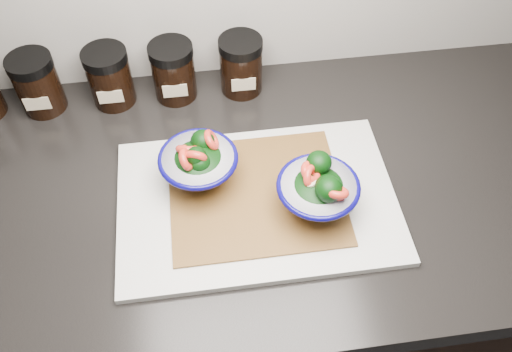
{
  "coord_description": "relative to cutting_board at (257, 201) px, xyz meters",
  "views": [
    {
      "loc": [
        0.07,
        0.9,
        1.62
      ],
      "look_at": [
        0.14,
        1.42,
        0.96
      ],
      "focal_mm": 38.0,
      "sensor_mm": 36.0,
      "label": 1
    }
  ],
  "objects": [
    {
      "name": "countertop",
      "position": [
        -0.14,
        0.04,
        -0.03
      ],
      "size": [
        3.5,
        0.6,
        0.04
      ],
      "primitive_type": "cube",
      "color": "black",
      "rests_on": "cabinet"
    },
    {
      "name": "cutting_board",
      "position": [
        0.0,
        0.0,
        0.0
      ],
      "size": [
        0.45,
        0.3,
        0.01
      ],
      "primitive_type": "cube",
      "color": "silver",
      "rests_on": "countertop"
    },
    {
      "name": "cabinet",
      "position": [
        -0.14,
        0.04,
        -0.48
      ],
      "size": [
        3.43,
        0.58,
        0.86
      ],
      "primitive_type": "cube",
      "color": "black",
      "rests_on": "ground"
    },
    {
      "name": "spice_jar_c",
      "position": [
        -0.24,
        0.28,
        0.05
      ],
      "size": [
        0.08,
        0.08,
        0.11
      ],
      "color": "black",
      "rests_on": "countertop"
    },
    {
      "name": "bowl_right",
      "position": [
        0.09,
        -0.03,
        0.05
      ],
      "size": [
        0.13,
        0.13,
        0.09
      ],
      "rotation": [
        0.0,
        0.0,
        0.03
      ],
      "color": "white",
      "rests_on": "bamboo_mat"
    },
    {
      "name": "spice_jar_e",
      "position": [
        0.01,
        0.28,
        0.05
      ],
      "size": [
        0.08,
        0.08,
        0.11
      ],
      "color": "black",
      "rests_on": "countertop"
    },
    {
      "name": "bamboo_mat",
      "position": [
        -0.0,
        0.01,
        0.01
      ],
      "size": [
        0.28,
        0.24,
        0.0
      ],
      "primitive_type": "cube",
      "color": "brown",
      "rests_on": "cutting_board"
    },
    {
      "name": "bowl_left",
      "position": [
        -0.09,
        0.05,
        0.05
      ],
      "size": [
        0.13,
        0.13,
        0.09
      ],
      "rotation": [
        0.0,
        0.0,
        0.38
      ],
      "color": "white",
      "rests_on": "bamboo_mat"
    },
    {
      "name": "spice_jar_b",
      "position": [
        -0.37,
        0.28,
        0.05
      ],
      "size": [
        0.08,
        0.08,
        0.11
      ],
      "color": "black",
      "rests_on": "countertop"
    },
    {
      "name": "spice_jar_d",
      "position": [
        -0.12,
        0.28,
        0.05
      ],
      "size": [
        0.08,
        0.08,
        0.11
      ],
      "color": "black",
      "rests_on": "countertop"
    }
  ]
}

